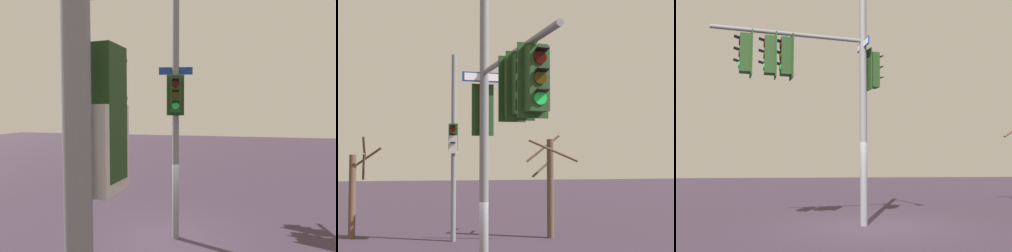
{
  "view_description": "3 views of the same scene",
  "coord_description": "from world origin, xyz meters",
  "views": [
    {
      "loc": [
        -8.9,
        -2.01,
        4.25
      ],
      "look_at": [
        0.77,
        0.3,
        3.73
      ],
      "focal_mm": 30.47,
      "sensor_mm": 36.0,
      "label": 1
    },
    {
      "loc": [
        10.93,
        -0.71,
        3.82
      ],
      "look_at": [
        -0.01,
        0.49,
        4.37
      ],
      "focal_mm": 46.36,
      "sensor_mm": 36.0,
      "label": 2
    },
    {
      "loc": [
        2.11,
        11.46,
        1.85
      ],
      "look_at": [
        0.86,
        -0.24,
        3.01
      ],
      "focal_mm": 40.94,
      "sensor_mm": 36.0,
      "label": 3
    }
  ],
  "objects": [
    {
      "name": "secondary_pole_assembly",
      "position": [
        -6.93,
        -0.91,
        3.95
      ],
      "size": [
        0.75,
        0.38,
        7.67
      ],
      "rotation": [
        0.0,
        0.0,
        -0.03
      ],
      "color": "slate",
      "rests_on": "ground"
    },
    {
      "name": "main_signal_pole_assembly",
      "position": [
        1.45,
        0.28,
        4.9
      ],
      "size": [
        5.23,
        3.6,
        8.41
      ],
      "rotation": [
        0.0,
        0.0,
        0.19
      ],
      "color": "slate",
      "rests_on": "ground"
    },
    {
      "name": "ground_plane",
      "position": [
        0.0,
        0.0,
        0.0
      ],
      "size": [
        80.0,
        80.0,
        0.0
      ],
      "primitive_type": "plane",
      "color": "#372A3A"
    }
  ]
}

